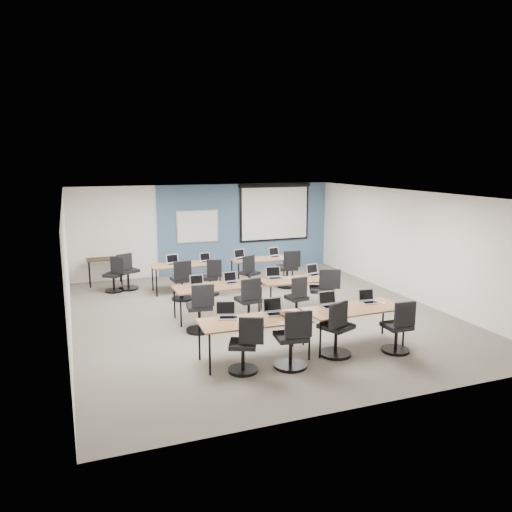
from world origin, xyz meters
name	(u,v)px	position (x,y,z in m)	size (l,w,h in m)	color
floor	(260,314)	(0.00, 0.00, 0.00)	(8.00, 9.00, 0.02)	#6B6354
ceiling	(260,194)	(0.00, 0.00, 2.70)	(8.00, 9.00, 0.02)	white
wall_back	(207,229)	(0.00, 4.50, 1.35)	(8.00, 0.04, 2.70)	beige
wall_front	(377,315)	(0.00, -4.50, 1.35)	(8.00, 0.04, 2.70)	beige
wall_left	(67,270)	(-4.00, 0.00, 1.35)	(0.04, 9.00, 2.70)	beige
wall_right	(410,245)	(4.00, 0.00, 1.35)	(0.04, 9.00, 2.70)	beige
blue_accent_panel	(246,227)	(1.25, 4.47, 1.35)	(5.50, 0.04, 2.70)	#3D5977
whiteboard	(198,227)	(-0.30, 4.43, 1.45)	(1.28, 0.03, 0.98)	silver
projector_screen	(275,209)	(2.20, 4.41, 1.89)	(2.40, 0.10, 1.82)	black
training_table_front_left	(254,322)	(-1.02, -2.37, 0.69)	(1.91, 0.80, 0.73)	brown
training_table_front_right	(354,310)	(0.97, -2.38, 0.69)	(1.88, 0.78, 0.73)	#96622E
training_table_mid_left	(217,288)	(-0.98, 0.12, 0.69)	(1.86, 0.78, 0.73)	#95592D
training_table_mid_right	(298,281)	(0.95, 0.04, 0.68)	(1.71, 0.71, 0.73)	brown
training_table_back_left	(186,266)	(-1.09, 2.62, 0.68)	(1.80, 0.75, 0.73)	brown
training_table_back_right	(262,260)	(1.06, 2.58, 0.68)	(1.71, 0.71, 0.73)	#A17B44
laptop_0	(227,314)	(-1.42, -2.07, 0.80)	(0.36, 0.30, 0.27)	#BABABB
mouse_0	(239,321)	(-1.30, -2.36, 0.74)	(0.05, 0.09, 0.03)	white
task_chair_0	(245,349)	(-1.35, -2.82, 0.40)	(0.53, 0.50, 0.98)	black
laptop_1	(274,310)	(-0.56, -2.17, 0.80)	(0.36, 0.31, 0.27)	silver
mouse_1	(289,313)	(-0.33, -2.29, 0.74)	(0.06, 0.10, 0.04)	white
task_chair_1	(292,344)	(-0.55, -2.93, 0.43)	(0.56, 0.56, 1.04)	black
laptop_2	(330,303)	(0.58, -2.12, 0.80)	(0.36, 0.31, 0.27)	silver
mouse_2	(342,308)	(0.73, -2.33, 0.74)	(0.06, 0.10, 0.03)	white
task_chair_2	(336,333)	(0.39, -2.73, 0.43)	(0.60, 0.57, 1.04)	black
laptop_3	(368,299)	(1.41, -2.16, 0.79)	(0.32, 0.28, 0.25)	#9D9DAA
mouse_3	(384,303)	(1.63, -2.35, 0.74)	(0.06, 0.09, 0.03)	white
task_chair_3	(398,331)	(1.53, -2.98, 0.41)	(0.51, 0.51, 0.99)	black
laptop_4	(197,283)	(-1.37, 0.24, 0.79)	(0.30, 0.26, 0.23)	#B3B3BF
mouse_4	(203,286)	(-1.28, 0.11, 0.74)	(0.06, 0.10, 0.03)	white
task_chair_4	(200,312)	(-1.55, -0.66, 0.43)	(0.55, 0.55, 1.03)	black
laptop_5	(231,280)	(-0.59, 0.25, 0.79)	(0.31, 0.26, 0.24)	silver
mouse_5	(247,282)	(-0.26, 0.15, 0.74)	(0.06, 0.10, 0.03)	white
task_chair_5	(249,305)	(-0.44, -0.51, 0.42)	(0.54, 0.54, 1.02)	black
laptop_6	(275,276)	(0.48, 0.31, 0.79)	(0.35, 0.30, 0.26)	silver
mouse_6	(288,279)	(0.73, 0.10, 0.74)	(0.05, 0.09, 0.03)	white
task_chair_6	(297,301)	(0.68, -0.52, 0.39)	(0.46, 0.46, 0.95)	black
laptop_7	(314,272)	(1.49, 0.29, 0.79)	(0.33, 0.28, 0.25)	#ABABB2
mouse_7	(323,276)	(1.63, 0.10, 0.74)	(0.06, 0.10, 0.03)	white
task_chair_7	(323,295)	(1.36, -0.43, 0.44)	(0.62, 0.58, 1.05)	black
laptop_8	(173,262)	(-1.41, 2.70, 0.79)	(0.33, 0.28, 0.25)	#A9A9B3
mouse_8	(185,265)	(-1.16, 2.45, 0.74)	(0.06, 0.10, 0.04)	white
task_chair_8	(182,283)	(-1.38, 1.78, 0.42)	(0.54, 0.54, 1.02)	black
laptop_9	(206,260)	(-0.53, 2.69, 0.79)	(0.31, 0.26, 0.23)	#A3A3AD
mouse_9	(214,263)	(-0.36, 2.46, 0.74)	(0.05, 0.09, 0.03)	white
task_chair_9	(211,280)	(-0.58, 1.97, 0.39)	(0.49, 0.46, 0.95)	black
laptop_10	(240,257)	(0.47, 2.73, 0.79)	(0.35, 0.29, 0.26)	#B6B6B6
mouse_10	(251,259)	(0.71, 2.51, 0.74)	(0.06, 0.09, 0.03)	white
task_chair_10	(249,276)	(0.48, 2.03, 0.40)	(0.52, 0.49, 0.97)	black
laptop_11	(275,254)	(1.49, 2.69, 0.79)	(0.34, 0.29, 0.26)	#A0A0A8
mouse_11	(281,257)	(1.59, 2.51, 0.74)	(0.07, 0.10, 0.04)	white
task_chair_11	(288,272)	(1.60, 1.99, 0.43)	(0.56, 0.56, 1.04)	black
blue_mousepad	(246,321)	(-1.18, -2.38, 0.73)	(0.23, 0.19, 0.01)	#091B9F
snack_bowl	(288,314)	(-0.40, -2.39, 0.77)	(0.30, 0.30, 0.07)	brown
snack_plate	(335,309)	(0.59, -2.31, 0.74)	(0.20, 0.20, 0.01)	white
coffee_cup	(337,308)	(0.57, -2.43, 0.78)	(0.08, 0.08, 0.07)	white
utility_table	(105,262)	(-3.05, 4.04, 0.66)	(0.95, 0.53, 0.75)	black
spare_chair_a	(127,275)	(-2.54, 3.27, 0.42)	(0.57, 0.53, 1.01)	black
spare_chair_b	(115,277)	(-2.87, 3.15, 0.39)	(0.53, 0.47, 0.96)	black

